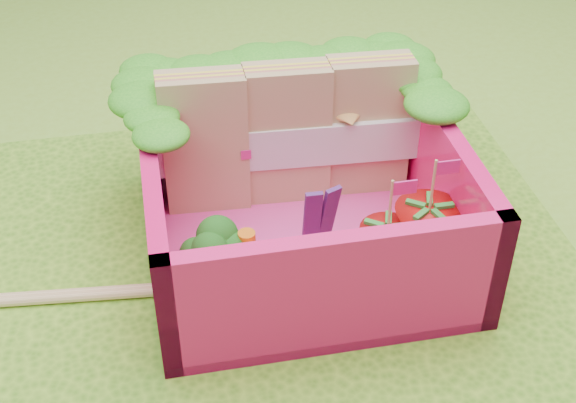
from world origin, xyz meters
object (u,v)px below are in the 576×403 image
(strawberry_left, at_px, (386,250))
(broccoli, at_px, (210,260))
(bento_box, at_px, (302,195))
(sandwich_stack, at_px, (288,134))
(strawberry_right, at_px, (426,235))
(chopsticks, at_px, (8,300))

(strawberry_left, bearing_deg, broccoli, -179.52)
(bento_box, xyz_separation_m, strawberry_left, (0.29, -0.30, -0.10))
(sandwich_stack, distance_m, strawberry_right, 0.77)
(sandwich_stack, bearing_deg, strawberry_left, -65.39)
(strawberry_left, xyz_separation_m, strawberry_right, (0.18, 0.03, 0.02))
(bento_box, bearing_deg, broccoli, -144.81)
(broccoli, relative_size, strawberry_left, 0.69)
(sandwich_stack, distance_m, strawberry_left, 0.71)
(strawberry_left, xyz_separation_m, chopsticks, (-1.53, 0.16, -0.15))
(broccoli, height_order, chopsticks, broccoli)
(strawberry_right, bearing_deg, strawberry_left, -170.62)
(strawberry_right, bearing_deg, broccoli, -177.73)
(broccoli, height_order, strawberry_right, strawberry_right)
(bento_box, height_order, strawberry_left, bento_box)
(bento_box, xyz_separation_m, chopsticks, (-1.24, -0.13, -0.25))
(sandwich_stack, xyz_separation_m, chopsticks, (-1.25, -0.46, -0.35))
(sandwich_stack, height_order, broccoli, sandwich_stack)
(broccoli, xyz_separation_m, strawberry_left, (0.72, 0.01, -0.07))
(sandwich_stack, xyz_separation_m, strawberry_right, (0.46, -0.59, -0.18))
(strawberry_right, bearing_deg, bento_box, 150.43)
(chopsticks, bearing_deg, bento_box, 6.03)
(broccoli, relative_size, strawberry_right, 0.63)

